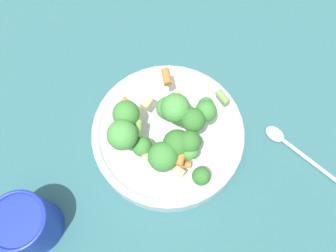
# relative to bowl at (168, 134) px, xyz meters

# --- Properties ---
(ground_plane) EXTENTS (3.00, 3.00, 0.00)m
(ground_plane) POSITION_rel_bowl_xyz_m (0.00, 0.00, -0.02)
(ground_plane) COLOR #2D6066
(bowl) EXTENTS (0.26, 0.26, 0.05)m
(bowl) POSITION_rel_bowl_xyz_m (0.00, 0.00, 0.00)
(bowl) COLOR silver
(bowl) RESTS_ON ground_plane
(pasta_salad) EXTENTS (0.20, 0.20, 0.08)m
(pasta_salad) POSITION_rel_bowl_xyz_m (-0.01, -0.01, 0.07)
(pasta_salad) COLOR #8CB766
(pasta_salad) RESTS_ON bowl
(cup) EXTENTS (0.09, 0.09, 0.09)m
(cup) POSITION_rel_bowl_xyz_m (-0.26, 0.04, 0.02)
(cup) COLOR #192DAD
(cup) RESTS_ON ground_plane
(spoon) EXTENTS (0.03, 0.17, 0.01)m
(spoon) POSITION_rel_bowl_xyz_m (0.15, -0.16, -0.02)
(spoon) COLOR silver
(spoon) RESTS_ON ground_plane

